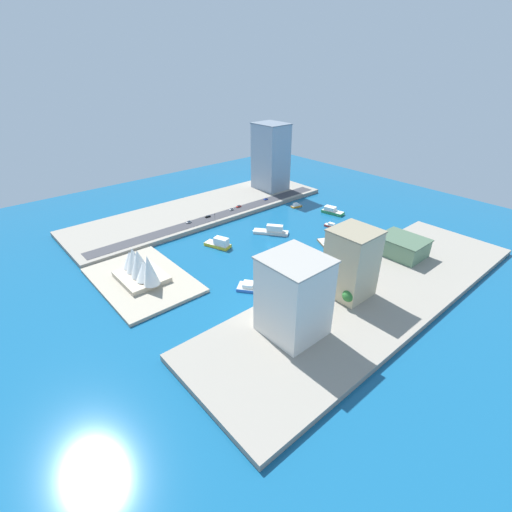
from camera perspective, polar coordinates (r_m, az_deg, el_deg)
ground_plane at (r=278.22m, az=2.06°, el=1.75°), size 440.00×440.00×0.00m
quay_west at (r=229.32m, az=17.55°, el=-5.61°), size 70.00×240.00×3.41m
quay_east at (r=342.76m, az=-8.26°, el=7.11°), size 70.00×240.00×3.41m
peninsula_point at (r=243.74m, az=-17.18°, el=-3.56°), size 75.59×50.75×2.00m
road_strip at (r=322.94m, az=-5.84°, el=6.24°), size 12.88×228.00×0.15m
catamaran_blue at (r=225.52m, az=-0.90°, el=-4.78°), size 18.66×17.44×4.25m
sailboat_small_white at (r=245.10m, az=0.44°, el=-1.90°), size 9.82×6.93×12.99m
water_taxi_orange at (r=351.44m, az=6.24°, el=7.75°), size 5.95×11.57×4.06m
tugboat_red at (r=312.64m, az=11.67°, el=4.58°), size 14.42×6.12×3.77m
ferry_yellow_fast at (r=275.08m, az=-5.73°, el=1.98°), size 21.81×14.26×7.68m
ferry_white_commuter at (r=295.03m, az=2.51°, el=3.94°), size 26.63×22.78×7.45m
ferry_green_doubledeck at (r=341.62m, az=11.68°, el=6.85°), size 21.93×11.68×5.92m
barge_flat_brown at (r=278.23m, az=11.45°, el=1.44°), size 28.93×21.05×2.92m
hotel_broad_white at (r=178.18m, az=5.86°, el=-6.25°), size 29.37×27.92×41.47m
terminal_long_green at (r=273.60m, az=21.66°, el=1.41°), size 30.55×25.16×12.68m
office_block_beige at (r=212.95m, az=14.55°, el=-1.04°), size 23.84×23.93×40.14m
tower_tall_glass at (r=384.30m, az=2.28°, el=15.08°), size 32.59×27.08×64.83m
hatchback_blue at (r=358.23m, az=1.53°, el=8.82°), size 1.84×4.24×1.63m
pickup_red at (r=340.24m, az=-2.69°, el=7.69°), size 2.09×5.15×1.55m
suv_black at (r=320.18m, az=-7.46°, el=6.10°), size 1.99×4.90×1.54m
sedan_silver at (r=311.23m, az=-10.35°, el=5.19°), size 2.12×4.77×1.59m
van_white at (r=333.38m, az=-3.82°, el=7.21°), size 2.03×4.42×1.51m
traffic_light_waterfront at (r=311.12m, az=-6.39°, el=6.17°), size 0.36×0.36×6.50m
opera_landmark at (r=238.84m, az=-17.51°, el=-1.57°), size 39.75×25.78×22.20m
park_tree_cluster at (r=210.36m, az=14.61°, el=-5.76°), size 7.03×15.85×10.33m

